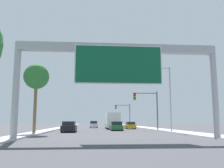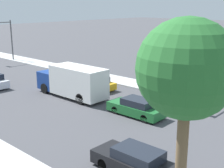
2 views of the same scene
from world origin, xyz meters
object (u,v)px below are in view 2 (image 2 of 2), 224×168
object	(u,v)px
car_near_center	(96,83)
traffic_light_mid_block	(3,34)
car_far_center	(135,162)
palm_tree_background	(187,72)
truck_box_primary	(73,81)
traffic_light_near_intersection	(177,55)
car_mid_right	(136,107)

from	to	relation	value
car_near_center	traffic_light_mid_block	size ratio (longest dim) A/B	0.69
car_far_center	palm_tree_background	distance (m)	8.47
truck_box_primary	traffic_light_near_intersection	size ratio (longest dim) A/B	1.25
car_far_center	car_mid_right	xyz separation A→B (m)	(7.00, 5.37, -0.01)
traffic_light_mid_block	palm_tree_background	distance (m)	43.01
car_mid_right	traffic_light_mid_block	xyz separation A→B (m)	(5.37, 29.81, 3.54)
traffic_light_mid_block	palm_tree_background	size ratio (longest dim) A/B	0.75
traffic_light_near_intersection	traffic_light_mid_block	size ratio (longest dim) A/B	1.01
car_near_center	traffic_light_near_intersection	xyz separation A→B (m)	(1.97, -8.18, 3.60)
car_far_center	truck_box_primary	bearing A→B (deg)	61.68
car_mid_right	car_near_center	world-z (taller)	car_mid_right
truck_box_primary	car_near_center	bearing A→B (deg)	6.10
car_mid_right	traffic_light_near_intersection	distance (m)	6.53
car_near_center	traffic_light_mid_block	distance (m)	22.19
truck_box_primary	traffic_light_mid_block	size ratio (longest dim) A/B	1.27
truck_box_primary	car_mid_right	bearing A→B (deg)	-90.00
car_near_center	truck_box_primary	xyz separation A→B (m)	(-3.50, -0.37, 0.90)
car_mid_right	truck_box_primary	distance (m)	7.66
car_near_center	truck_box_primary	world-z (taller)	truck_box_primary
traffic_light_near_intersection	truck_box_primary	bearing A→B (deg)	125.02
car_far_center	car_mid_right	size ratio (longest dim) A/B	1.00
car_far_center	truck_box_primary	distance (m)	14.78
car_mid_right	palm_tree_background	world-z (taller)	palm_tree_background
palm_tree_background	car_mid_right	bearing A→B (deg)	43.19
traffic_light_near_intersection	palm_tree_background	xyz separation A→B (m)	(-16.14, -9.82, 2.50)
traffic_light_mid_block	car_mid_right	bearing A→B (deg)	-100.21
palm_tree_background	car_near_center	bearing A→B (deg)	51.80
car_mid_right	traffic_light_near_intersection	size ratio (longest dim) A/B	0.75
palm_tree_background	car_far_center	bearing A→B (deg)	51.68
traffic_light_near_intersection	palm_tree_background	world-z (taller)	palm_tree_background
car_near_center	car_mid_right	bearing A→B (deg)	-113.66
car_far_center	car_mid_right	world-z (taller)	car_far_center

